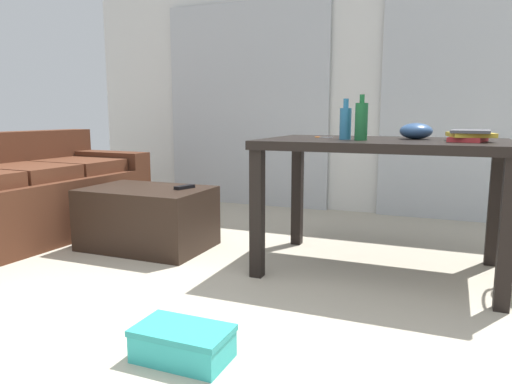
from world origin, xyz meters
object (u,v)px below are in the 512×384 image
object	(u,v)px
craft_table	(383,157)
couch	(21,197)
bottle_near	(361,121)
coffee_table	(148,218)
bottle_far	(345,123)
tv_remote_primary	(185,187)
shoebox	(183,343)
book_stack	(470,135)
bowl	(416,131)
scissors	(321,137)

from	to	relation	value
craft_table	couch	bearing A→B (deg)	-174.68
bottle_near	craft_table	bearing A→B (deg)	52.43
couch	coffee_table	xyz separation A→B (m)	(1.03, 0.13, -0.10)
bottle_far	tv_remote_primary	bearing A→B (deg)	177.25
couch	bottle_far	size ratio (longest dim) A/B	8.31
coffee_table	tv_remote_primary	size ratio (longest dim) A/B	5.56
tv_remote_primary	shoebox	distance (m)	1.58
book_stack	bottle_near	bearing A→B (deg)	-169.33
bottle_near	coffee_table	bearing A→B (deg)	178.91
craft_table	shoebox	bearing A→B (deg)	-111.50
bowl	scissors	distance (m)	0.56
bottle_far	scissors	xyz separation A→B (m)	(-0.18, 0.18, -0.09)
book_stack	scissors	xyz separation A→B (m)	(-0.84, 0.12, -0.03)
tv_remote_primary	book_stack	bearing A→B (deg)	16.37
bottle_near	bowl	distance (m)	0.38
scissors	tv_remote_primary	bearing A→B (deg)	-172.39
couch	craft_table	bearing A→B (deg)	5.32
couch	coffee_table	size ratio (longest dim) A/B	2.27
bottle_far	scissors	world-z (taller)	bottle_far
bottle_far	book_stack	bearing A→B (deg)	4.78
couch	bottle_near	world-z (taller)	bottle_near
coffee_table	bottle_near	distance (m)	1.61
scissors	bottle_far	bearing A→B (deg)	-43.62
book_stack	tv_remote_primary	world-z (taller)	book_stack
bottle_near	tv_remote_primary	size ratio (longest dim) A/B	1.65
tv_remote_primary	bottle_far	bearing A→B (deg)	13.56
book_stack	scissors	distance (m)	0.85
book_stack	shoebox	world-z (taller)	book_stack
bottle_far	bowl	bearing A→B (deg)	29.27
coffee_table	book_stack	distance (m)	2.11
bottle_near	scissors	xyz separation A→B (m)	(-0.28, 0.23, -0.10)
book_stack	tv_remote_primary	bearing A→B (deg)	-179.95
bowl	shoebox	xyz separation A→B (m)	(-0.70, -1.48, -0.76)
bottle_near	bowl	size ratio (longest dim) A/B	1.35
coffee_table	bottle_near	xyz separation A→B (m)	(1.46, -0.03, 0.68)
bottle_far	couch	bearing A→B (deg)	-176.30
couch	scissors	bearing A→B (deg)	8.51
coffee_table	shoebox	distance (m)	1.63
bottle_far	shoebox	world-z (taller)	bottle_far
craft_table	scissors	bearing A→B (deg)	167.13
bottle_far	book_stack	xyz separation A→B (m)	(0.65, 0.05, -0.06)
shoebox	tv_remote_primary	bearing A→B (deg)	120.37
couch	shoebox	xyz separation A→B (m)	(2.07, -1.11, -0.25)
bowl	book_stack	bearing A→B (deg)	-28.53
couch	bottle_near	distance (m)	2.56
bottle_near	book_stack	world-z (taller)	bottle_near
couch	bowl	size ratio (longest dim) A/B	10.32
bottle_near	scissors	size ratio (longest dim) A/B	2.17
bottle_near	book_stack	distance (m)	0.57
bowl	couch	bearing A→B (deg)	-172.53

